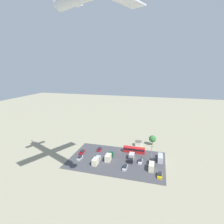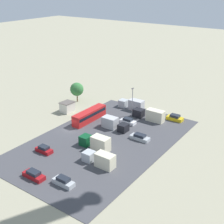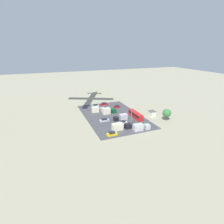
% 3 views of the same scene
% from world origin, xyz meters
% --- Properties ---
extents(ground_plane, '(400.00, 400.00, 0.00)m').
position_xyz_m(ground_plane, '(0.00, 0.00, 0.00)').
color(ground_plane, gray).
extents(parking_lot_surface, '(47.33, 29.11, 0.08)m').
position_xyz_m(parking_lot_surface, '(0.00, 10.68, 0.04)').
color(parking_lot_surface, '#424247').
rests_on(parking_lot_surface, ground).
extents(shed_building, '(3.79, 3.24, 2.97)m').
position_xyz_m(shed_building, '(-8.49, -8.81, 1.50)').
color(shed_building, silver).
rests_on(shed_building, ground).
extents(bus, '(11.68, 2.56, 3.02)m').
position_xyz_m(bus, '(-7.28, 0.52, 1.71)').
color(bus, red).
rests_on(bus, ground).
extents(parked_car_0, '(1.73, 4.45, 1.62)m').
position_xyz_m(parked_car_0, '(18.15, 14.97, 0.76)').
color(parked_car_0, '#ADB2B7').
rests_on(parked_car_0, ground).
extents(parked_car_1, '(1.87, 4.80, 1.45)m').
position_xyz_m(parked_car_1, '(-5.68, 17.44, 0.69)').
color(parked_car_1, '#ADB2B7').
rests_on(parked_car_1, ground).
extents(parked_car_2, '(1.98, 4.49, 1.59)m').
position_xyz_m(parked_car_2, '(-21.07, 19.46, 0.74)').
color(parked_car_2, gold).
rests_on(parked_car_2, ground).
extents(parked_car_3, '(1.82, 4.33, 1.50)m').
position_xyz_m(parked_car_3, '(-11.81, 10.08, 0.71)').
color(parked_car_3, silver).
rests_on(parked_car_3, ground).
extents(parked_car_4, '(1.85, 4.78, 1.54)m').
position_xyz_m(parked_car_4, '(19.86, 8.72, 0.72)').
color(parked_car_4, maroon).
rests_on(parked_car_4, ground).
extents(parked_car_5, '(1.79, 4.08, 1.51)m').
position_xyz_m(parked_car_5, '(11.82, 2.99, 0.71)').
color(parked_car_5, maroon).
rests_on(parked_car_5, ground).
extents(parked_truck_0, '(2.33, 9.05, 3.20)m').
position_xyz_m(parked_truck_0, '(-17.35, 13.86, 1.54)').
color(parked_truck_0, black).
rests_on(parked_truck_0, ground).
extents(parked_truck_1, '(2.48, 7.59, 3.31)m').
position_xyz_m(parked_truck_1, '(3.83, 11.59, 1.59)').
color(parked_truck_1, '#0C4723').
rests_on(parked_truck_1, ground).
extents(parked_truck_2, '(2.31, 7.39, 3.01)m').
position_xyz_m(parked_truck_2, '(8.76, 16.51, 1.46)').
color(parked_truck_2, '#ADB2B7').
rests_on(parked_truck_2, ground).
extents(parked_truck_3, '(2.41, 7.91, 3.06)m').
position_xyz_m(parked_truck_3, '(-21.18, 5.71, 1.48)').
color(parked_truck_3, '#ADB2B7').
rests_on(parked_truck_3, ground).
extents(parked_truck_4, '(2.51, 7.19, 2.84)m').
position_xyz_m(parked_truck_4, '(-7.09, 8.74, 1.38)').
color(parked_truck_4, black).
rests_on(parked_truck_4, ground).
extents(tree_near_shed, '(4.19, 4.19, 6.19)m').
position_xyz_m(tree_near_shed, '(-16.45, -11.95, 4.08)').
color(tree_near_shed, brown).
rests_on(tree_near_shed, ground).
extents(light_pole_lot_centre, '(0.90, 0.28, 8.24)m').
position_xyz_m(light_pole_lot_centre, '(-16.85, 8.25, 4.63)').
color(light_pole_lot_centre, gray).
rests_on(light_pole_lot_centre, ground).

